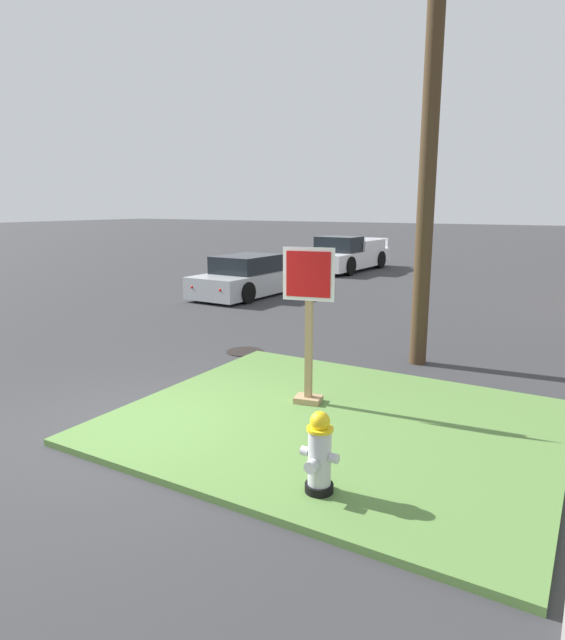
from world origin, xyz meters
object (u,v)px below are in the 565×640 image
at_px(parked_sedan_silver, 250,278).
at_px(utility_pole, 436,22).
at_px(manhole_cover, 245,352).
at_px(stop_sign, 309,330).
at_px(pickup_truck_white, 346,256).
at_px(fire_hydrant, 319,455).

bearing_deg(parked_sedan_silver, utility_pole, -35.02).
relative_size(parked_sedan_silver, utility_pole, 0.41).
height_order(manhole_cover, utility_pole, utility_pole).
relative_size(stop_sign, pickup_truck_white, 0.41).
bearing_deg(pickup_truck_white, manhole_cover, -73.99).
xyz_separation_m(fire_hydrant, utility_pole, (-0.54, 4.97, 5.10)).
bearing_deg(manhole_cover, pickup_truck_white, 106.01).
bearing_deg(fire_hydrant, manhole_cover, 131.92).
distance_m(fire_hydrant, manhole_cover, 5.41).
height_order(fire_hydrant, pickup_truck_white, pickup_truck_white).
distance_m(fire_hydrant, stop_sign, 2.46).
distance_m(parked_sedan_silver, utility_pole, 9.63).
bearing_deg(parked_sedan_silver, fire_hydrant, -53.10).
xyz_separation_m(stop_sign, parked_sedan_silver, (-6.07, 7.64, -0.57)).
distance_m(fire_hydrant, utility_pole, 7.14).
relative_size(fire_hydrant, pickup_truck_white, 0.15).
height_order(manhole_cover, parked_sedan_silver, parked_sedan_silver).
xyz_separation_m(fire_hydrant, pickup_truck_white, (-7.38, 17.15, 0.16)).
bearing_deg(stop_sign, parked_sedan_silver, 128.48).
bearing_deg(fire_hydrant, utility_pole, 96.24).
bearing_deg(fire_hydrant, parked_sedan_silver, 126.90).
relative_size(stop_sign, manhole_cover, 3.05).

